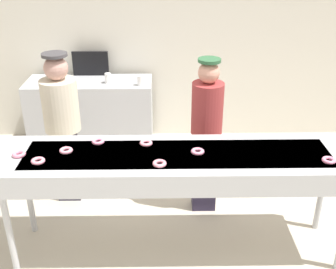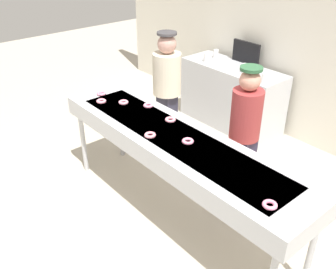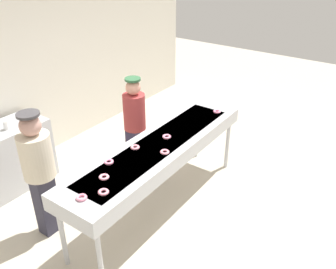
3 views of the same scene
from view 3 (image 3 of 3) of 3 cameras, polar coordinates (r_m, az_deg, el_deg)
ground_plane at (r=5.03m, az=-1.24°, el=-11.32°), size 16.00×16.00×0.00m
back_wall at (r=5.95m, az=-21.76°, el=10.82°), size 8.00×0.12×3.21m
fryer_conveyor at (r=4.50m, az=-1.36°, el=-2.47°), size 2.99×0.72×1.00m
strawberry_donut_0 at (r=4.12m, az=-9.38°, el=-4.31°), size 0.12×0.12×0.03m
strawberry_donut_1 at (r=3.68m, az=-10.20°, el=-8.97°), size 0.16×0.16×0.03m
strawberry_donut_2 at (r=4.36m, az=-5.23°, el=-2.03°), size 0.12×0.12×0.03m
strawberry_donut_3 at (r=5.29m, az=7.79°, el=3.64°), size 0.16×0.16×0.03m
strawberry_donut_4 at (r=4.25m, az=-0.53°, el=-2.79°), size 0.13×0.13×0.03m
strawberry_donut_5 at (r=3.88m, az=-10.12°, el=-6.67°), size 0.13×0.13×0.03m
strawberry_donut_6 at (r=3.65m, az=-13.56°, el=-9.69°), size 0.16×0.16×0.03m
strawberry_donut_7 at (r=4.57m, az=-0.21°, el=-0.35°), size 0.15×0.15×0.03m
worker_baker at (r=4.37m, az=-19.81°, el=-4.92°), size 0.36×0.36×1.63m
worker_assistant at (r=5.07m, az=-5.25°, el=1.15°), size 0.31×0.31×1.63m
paper_cup_0 at (r=5.47m, az=-20.16°, el=2.76°), size 0.08×0.08×0.13m
paper_cup_2 at (r=5.36m, az=-24.29°, el=1.37°), size 0.08×0.08×0.13m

